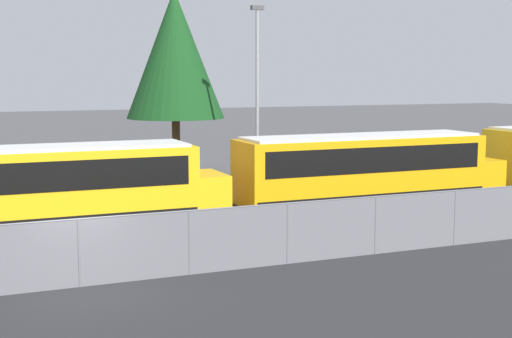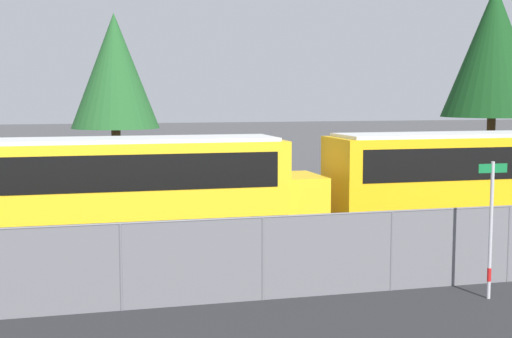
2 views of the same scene
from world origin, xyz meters
name	(u,v)px [view 2 (image 2 of 2)]	position (x,y,z in m)	size (l,w,h in m)	color
school_bus_2	(114,186)	(-12.11, 5.58, 1.94)	(11.64, 2.51, 3.31)	yellow
school_bus_3	(490,174)	(-0.06, 5.55, 1.94)	(11.64, 2.51, 3.31)	yellow
street_sign	(491,227)	(-4.34, -1.17, 1.63)	(0.70, 0.09, 3.08)	#B7B7BC
tree_0	(494,51)	(7.97, 18.00, 6.76)	(5.22, 5.22, 10.17)	#51381E
tree_1	(115,71)	(-11.17, 19.82, 5.63)	(4.18, 4.18, 8.37)	#51381E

